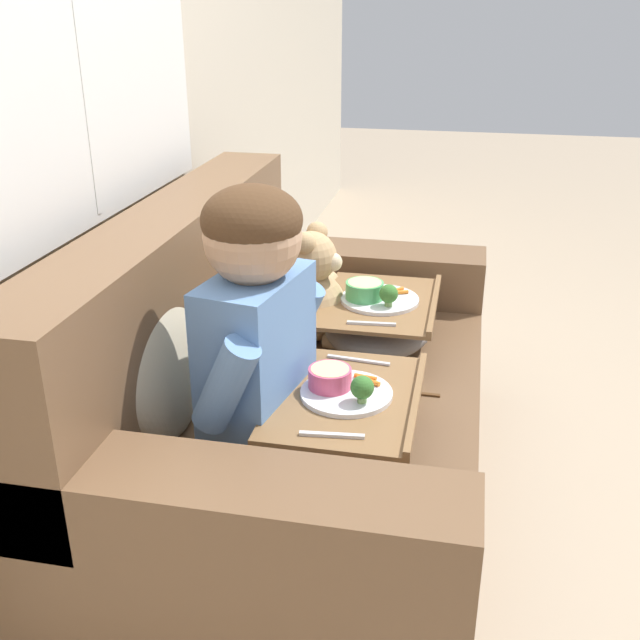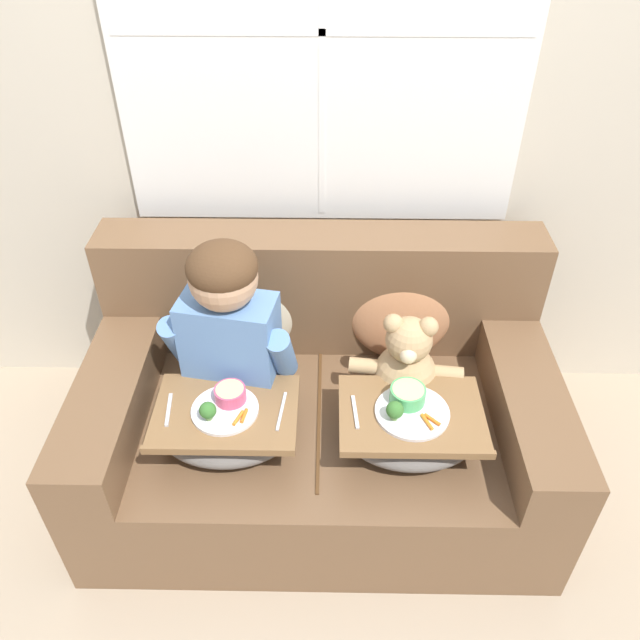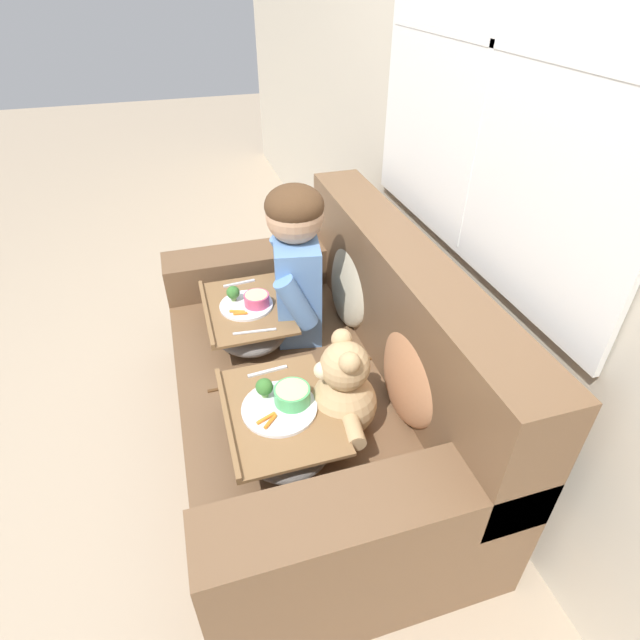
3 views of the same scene
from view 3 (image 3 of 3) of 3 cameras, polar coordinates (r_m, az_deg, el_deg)
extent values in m
plane|color=tan|center=(2.29, -1.44, -13.48)|extent=(14.00, 14.00, 0.00)
cube|color=beige|center=(1.82, 19.04, 20.13)|extent=(8.00, 0.05, 2.60)
cube|color=white|center=(1.75, 19.42, 27.67)|extent=(1.45, 0.02, 1.37)
cube|color=black|center=(1.75, 19.61, 27.65)|extent=(1.40, 0.01, 1.32)
cube|color=white|center=(1.75, 19.30, 27.69)|extent=(0.02, 0.02, 1.32)
cube|color=white|center=(1.75, 19.30, 27.69)|extent=(1.40, 0.02, 0.02)
cube|color=brown|center=(2.14, -1.52, -9.98)|extent=(1.68, 1.00, 0.40)
cube|color=brown|center=(1.96, 9.29, 1.67)|extent=(1.68, 0.22, 0.49)
cube|color=brown|center=(2.53, -6.07, 6.27)|extent=(0.22, 1.00, 0.19)
cube|color=brown|center=(1.49, 6.41, -21.49)|extent=(0.22, 1.00, 0.19)
cube|color=#513219|center=(2.00, -2.17, -6.02)|extent=(0.01, 0.74, 0.01)
ellipsoid|color=#C1B293|center=(2.20, 3.85, 4.74)|extent=(0.43, 0.21, 0.44)
ellipsoid|color=#B2754C|center=(1.74, 10.81, -5.49)|extent=(0.40, 0.19, 0.42)
cube|color=#5B84BC|center=(2.12, -2.67, 4.08)|extent=(0.35, 0.23, 0.44)
sphere|color=tan|center=(1.97, -2.92, 11.88)|extent=(0.23, 0.23, 0.23)
ellipsoid|color=#4C331E|center=(1.96, -2.96, 12.95)|extent=(0.23, 0.23, 0.16)
cylinder|color=#5B84BC|center=(2.27, -3.50, 7.25)|extent=(0.11, 0.18, 0.24)
cylinder|color=#5B84BC|center=(1.95, -2.80, 1.96)|extent=(0.11, 0.18, 0.24)
sphere|color=tan|center=(1.72, 2.70, -9.43)|extent=(0.23, 0.23, 0.23)
sphere|color=tan|center=(1.61, 2.87, -5.26)|extent=(0.16, 0.16, 0.16)
sphere|color=tan|center=(1.61, 2.49, -2.17)|extent=(0.07, 0.07, 0.07)
sphere|color=tan|center=(1.52, 3.41, -4.89)|extent=(0.07, 0.07, 0.07)
sphere|color=beige|center=(1.60, 0.32, -5.77)|extent=(0.06, 0.06, 0.06)
sphere|color=black|center=(1.60, -0.27, -5.73)|extent=(0.02, 0.02, 0.02)
cylinder|color=tan|center=(1.81, 1.76, -5.68)|extent=(0.12, 0.07, 0.06)
cylinder|color=tan|center=(1.61, 3.83, -12.51)|extent=(0.12, 0.07, 0.06)
cylinder|color=tan|center=(1.80, -1.33, -10.62)|extent=(0.07, 0.11, 0.06)
cylinder|color=tan|center=(1.73, -0.80, -13.05)|extent=(0.07, 0.11, 0.06)
ellipsoid|color=slate|center=(2.17, -8.22, -0.22)|extent=(0.46, 0.34, 0.14)
cube|color=brown|center=(2.13, -8.39, 1.40)|extent=(0.48, 0.35, 0.01)
cube|color=brown|center=(2.11, -12.89, 0.95)|extent=(0.48, 0.02, 0.02)
cylinder|color=silver|center=(2.12, -8.41, 1.67)|extent=(0.22, 0.22, 0.01)
cylinder|color=#D64C70|center=(2.10, -7.25, 2.33)|extent=(0.11, 0.11, 0.05)
cylinder|color=#E5D189|center=(2.09, -7.29, 2.79)|extent=(0.09, 0.09, 0.01)
sphere|color=#38702D|center=(2.13, -9.90, 3.13)|extent=(0.06, 0.06, 0.06)
cylinder|color=#7A9E56|center=(2.15, -9.83, 2.47)|extent=(0.02, 0.02, 0.03)
cylinder|color=orange|center=(2.07, -9.45, 0.98)|extent=(0.03, 0.06, 0.01)
cylinder|color=orange|center=(2.06, -9.09, 0.75)|extent=(0.02, 0.06, 0.01)
cube|color=silver|center=(2.28, -9.22, 4.17)|extent=(0.03, 0.14, 0.01)
cube|color=silver|center=(1.97, -7.47, -1.31)|extent=(0.03, 0.17, 0.01)
ellipsoid|color=slate|center=(1.71, -4.52, -12.00)|extent=(0.46, 0.34, 0.14)
cube|color=brown|center=(1.66, -4.64, -10.28)|extent=(0.48, 0.36, 0.01)
cube|color=brown|center=(1.64, -10.60, -11.05)|extent=(0.48, 0.02, 0.02)
cylinder|color=silver|center=(1.65, -4.66, -9.99)|extent=(0.25, 0.25, 0.01)
cylinder|color=#4CAD60|center=(1.64, -3.19, -8.56)|extent=(0.12, 0.12, 0.05)
cylinder|color=#E5D189|center=(1.63, -3.22, -7.99)|extent=(0.10, 0.10, 0.01)
sphere|color=#38702D|center=(1.66, -6.39, -7.60)|extent=(0.06, 0.06, 0.06)
cylinder|color=#7A9E56|center=(1.68, -6.32, -8.34)|extent=(0.02, 0.02, 0.03)
cylinder|color=orange|center=(1.61, -6.19, -11.08)|extent=(0.04, 0.07, 0.01)
cylinder|color=orange|center=(1.60, -5.70, -11.47)|extent=(0.05, 0.05, 0.01)
cube|color=silver|center=(1.79, -6.02, -5.86)|extent=(0.02, 0.14, 0.01)
camera|label=1|loc=(3.33, -20.27, 28.98)|focal=42.00mm
camera|label=2|loc=(1.89, -68.65, 27.04)|focal=35.00mm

